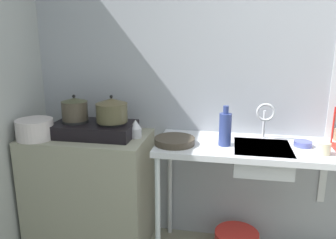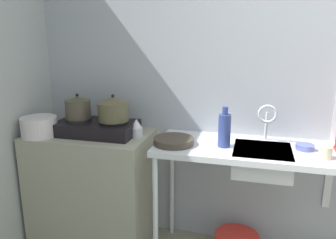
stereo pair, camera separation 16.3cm
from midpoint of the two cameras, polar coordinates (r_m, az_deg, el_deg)
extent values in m
cube|color=gray|center=(2.74, -14.75, -11.55)|extent=(0.90, 0.54, 0.89)
cube|color=silver|center=(2.35, 16.15, -4.88)|extent=(1.63, 0.54, 0.04)
cylinder|color=silver|center=(2.37, -3.82, -15.93)|extent=(0.04, 0.04, 0.85)
cylinder|color=silver|center=(2.77, -1.40, -11.20)|extent=(0.04, 0.04, 0.85)
cube|color=black|center=(2.54, -14.27, -1.66)|extent=(0.59, 0.34, 0.10)
cylinder|color=black|center=(2.59, -17.22, -0.26)|extent=(0.19, 0.19, 0.02)
cylinder|color=black|center=(2.47, -11.34, -0.57)|extent=(0.19, 0.19, 0.02)
cylinder|color=#433B2F|center=(2.57, -17.35, 1.44)|extent=(0.19, 0.19, 0.14)
cone|color=#40422C|center=(2.55, -17.48, 3.23)|extent=(0.19, 0.19, 0.03)
sphere|color=black|center=(2.55, -17.53, 3.78)|extent=(0.02, 0.02, 0.02)
cylinder|color=#4C482F|center=(2.45, -11.43, 1.14)|extent=(0.22, 0.22, 0.13)
cone|color=brown|center=(2.43, -11.53, 3.10)|extent=(0.23, 0.23, 0.04)
sphere|color=black|center=(2.43, -11.56, 3.81)|extent=(0.02, 0.02, 0.02)
cylinder|color=beige|center=(2.60, -23.41, -1.55)|extent=(0.26, 0.26, 0.14)
cylinder|color=silver|center=(2.45, -7.44, -2.28)|extent=(0.09, 0.09, 0.07)
cone|color=silver|center=(2.43, -7.49, -0.78)|extent=(0.08, 0.08, 0.06)
cube|color=silver|center=(2.33, 13.75, -6.37)|extent=(0.37, 0.38, 0.15)
cylinder|color=silver|center=(2.48, 14.22, -0.78)|extent=(0.02, 0.02, 0.20)
torus|color=silver|center=(2.41, 14.44, 1.18)|extent=(0.13, 0.02, 0.13)
cylinder|color=#3B3227|center=(2.29, -0.92, -3.68)|extent=(0.28, 0.28, 0.04)
cylinder|color=red|center=(2.47, 24.62, -1.00)|extent=(0.01, 0.01, 0.26)
cylinder|color=beige|center=(2.27, 23.19, -4.60)|extent=(0.08, 0.08, 0.08)
cylinder|color=#565FAD|center=(2.39, 20.17, -3.92)|extent=(0.12, 0.12, 0.04)
cylinder|color=navy|center=(2.26, 7.65, -1.73)|extent=(0.08, 0.08, 0.22)
cylinder|color=navy|center=(2.22, 7.77, 1.64)|extent=(0.04, 0.04, 0.05)
camera|label=1|loc=(0.08, -92.00, -0.51)|focal=35.83mm
camera|label=2|loc=(0.08, 88.00, 0.51)|focal=35.83mm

